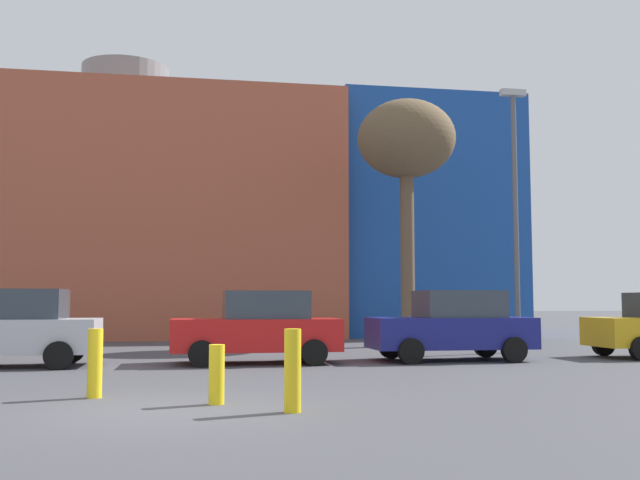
# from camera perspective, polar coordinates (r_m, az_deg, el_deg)

# --- Properties ---
(ground_plane) EXTENTS (200.00, 200.00, 0.00)m
(ground_plane) POSITION_cam_1_polar(r_m,az_deg,el_deg) (11.01, -12.15, -12.82)
(ground_plane) COLOR #47474C
(building_backdrop) EXTENTS (35.89, 11.18, 12.57)m
(building_backdrop) POSITION_cam_1_polar(r_m,az_deg,el_deg) (35.46, -15.08, 1.60)
(building_backdrop) COLOR #B2563D
(building_backdrop) RESTS_ON ground_plane
(parked_car_1) EXTENTS (4.28, 2.10, 1.85)m
(parked_car_1) POSITION_cam_1_polar(r_m,az_deg,el_deg) (19.18, -22.97, -6.31)
(parked_car_1) COLOR silver
(parked_car_1) RESTS_ON ground_plane
(parked_car_2) EXTENTS (4.21, 2.06, 1.82)m
(parked_car_2) POSITION_cam_1_polar(r_m,az_deg,el_deg) (18.77, -4.81, -6.75)
(parked_car_2) COLOR red
(parked_car_2) RESTS_ON ground_plane
(parked_car_3) EXTENTS (4.26, 2.09, 1.84)m
(parked_car_3) POSITION_cam_1_polar(r_m,az_deg,el_deg) (19.91, 10.23, -6.55)
(parked_car_3) COLOR navy
(parked_car_3) RESTS_ON ground_plane
(bare_tree_1) EXTENTS (3.50, 3.50, 8.75)m
(bare_tree_1) POSITION_cam_1_polar(r_m,az_deg,el_deg) (26.62, 6.71, 7.42)
(bare_tree_1) COLOR brown
(bare_tree_1) RESTS_ON ground_plane
(bollard_yellow_0) EXTENTS (0.24, 0.24, 1.12)m
(bollard_yellow_0) POSITION_cam_1_polar(r_m,az_deg,el_deg) (12.66, -17.05, -9.12)
(bollard_yellow_0) COLOR yellow
(bollard_yellow_0) RESTS_ON ground_plane
(bollard_yellow_1) EXTENTS (0.24, 0.24, 0.90)m
(bollard_yellow_1) POSITION_cam_1_polar(r_m,az_deg,el_deg) (11.49, -8.02, -10.28)
(bollard_yellow_1) COLOR yellow
(bollard_yellow_1) RESTS_ON ground_plane
(bollard_yellow_2) EXTENTS (0.24, 0.24, 1.17)m
(bollard_yellow_2) POSITION_cam_1_polar(r_m,az_deg,el_deg) (10.57, -2.14, -10.07)
(bollard_yellow_2) COLOR yellow
(bollard_yellow_2) RESTS_ON ground_plane
(street_lamp) EXTENTS (0.80, 0.24, 8.20)m
(street_lamp) POSITION_cam_1_polar(r_m,az_deg,el_deg) (23.65, 14.90, 2.85)
(street_lamp) COLOR #59595E
(street_lamp) RESTS_ON ground_plane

